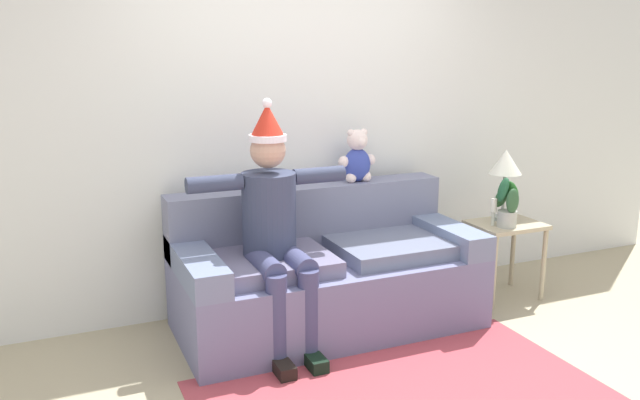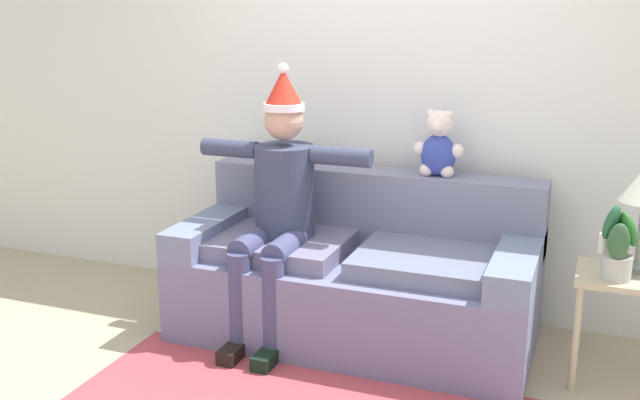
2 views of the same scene
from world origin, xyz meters
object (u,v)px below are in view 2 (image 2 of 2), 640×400
couch (358,276)px  teddy_bear (439,146)px  side_table (629,295)px  person_seated (278,201)px  candle_tall (603,248)px  potted_plant (619,244)px

couch → teddy_bear: bearing=37.8°
teddy_bear → side_table: (1.06, -0.38, -0.61)m
person_seated → side_table: bearing=2.7°
side_table → candle_tall: bearing=-172.1°
couch → person_seated: bearing=-157.9°
couch → side_table: couch is taller
side_table → candle_tall: size_ratio=2.85×
candle_tall → potted_plant: bearing=-42.5°
person_seated → candle_tall: (1.71, 0.07, -0.09)m
person_seated → side_table: (1.85, 0.09, -0.32)m
couch → potted_plant: size_ratio=5.35×
person_seated → side_table: size_ratio=2.68×
person_seated → teddy_bear: 0.96m
couch → potted_plant: 1.43m
couch → person_seated: person_seated is taller
potted_plant → candle_tall: potted_plant is taller
teddy_bear → person_seated: bearing=-149.9°
teddy_bear → potted_plant: size_ratio=1.02×
potted_plant → candle_tall: bearing=137.5°
couch → side_table: 1.44m
person_seated → potted_plant: 1.78m
couch → candle_tall: size_ratio=9.81×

